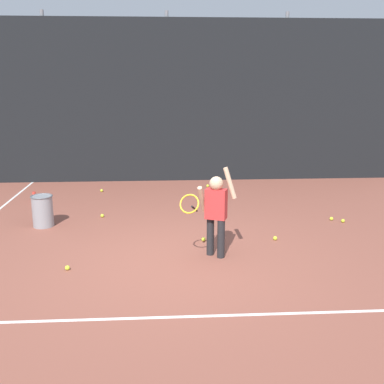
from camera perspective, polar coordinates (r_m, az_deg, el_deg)
name	(u,v)px	position (r m, az deg, el deg)	size (l,w,h in m)	color
ground_plane	(173,260)	(6.74, -2.36, -8.45)	(20.00, 20.00, 0.00)	brown
court_line_baseline	(176,317)	(5.27, -1.96, -15.22)	(9.00, 0.05, 0.00)	white
back_fence_windscreen	(168,102)	(11.59, -3.04, 11.08)	(11.97, 0.08, 3.97)	black
fence_post_1	(48,99)	(11.98, -17.40, 10.93)	(0.09, 0.09, 4.12)	slate
fence_post_2	(168,99)	(11.65, -3.04, 11.47)	(0.09, 0.09, 4.12)	slate
fence_post_3	(283,98)	(12.04, 11.27, 11.30)	(0.09, 0.09, 4.12)	slate
tennis_player	(215,209)	(6.65, 2.86, -2.13)	(0.86, 0.56, 1.35)	#232326
ball_hopper	(43,211)	(8.55, -18.04, -2.21)	(0.38, 0.38, 0.56)	gray
water_bottle	(34,197)	(10.32, -18.98, -0.57)	(0.07, 0.07, 0.22)	#D83F33
tennis_ball_0	(102,216)	(8.87, -11.07, -2.90)	(0.07, 0.07, 0.07)	#CCE033
tennis_ball_1	(331,219)	(8.91, 16.90, -3.18)	(0.07, 0.07, 0.07)	#CCE033
tennis_ball_2	(208,186)	(11.09, 1.96, 0.78)	(0.07, 0.07, 0.07)	#CCE033
tennis_ball_3	(275,238)	(7.64, 10.27, -5.66)	(0.07, 0.07, 0.07)	#CCE033
tennis_ball_4	(67,268)	(6.63, -15.20, -9.06)	(0.07, 0.07, 0.07)	#CCE033
tennis_ball_5	(203,239)	(7.47, 1.43, -5.88)	(0.07, 0.07, 0.07)	#CCE033
tennis_ball_6	(102,191)	(10.83, -11.14, 0.18)	(0.07, 0.07, 0.07)	#CCE033
tennis_ball_7	(343,221)	(8.84, 18.21, -3.40)	(0.07, 0.07, 0.07)	#CCE033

